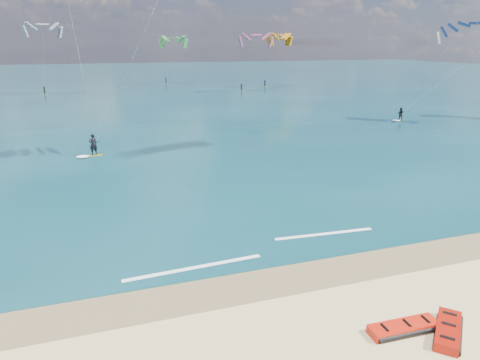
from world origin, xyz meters
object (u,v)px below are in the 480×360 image
Objects in this scene: packed_kite_right at (447,335)px; packed_kite_left at (403,332)px; kitesurfer_main at (102,50)px; kitesurfer_far at (439,66)px.

packed_kite_left is at bearing 111.10° from packed_kite_right.
packed_kite_left is at bearing -73.87° from kitesurfer_main.
packed_kite_right is 0.19× the size of kitesurfer_far.
packed_kite_left is 0.16× the size of kitesurfer_main.
kitesurfer_far is at bearing 8.05° from kitesurfer_main.
kitesurfer_main is at bearing 110.53° from packed_kite_left.
packed_kite_right reaches higher than packed_kite_left.
packed_kite_left is 1.43m from packed_kite_right.
kitesurfer_main is 38.44m from kitesurfer_far.
kitesurfer_main is 1.29× the size of kitesurfer_far.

